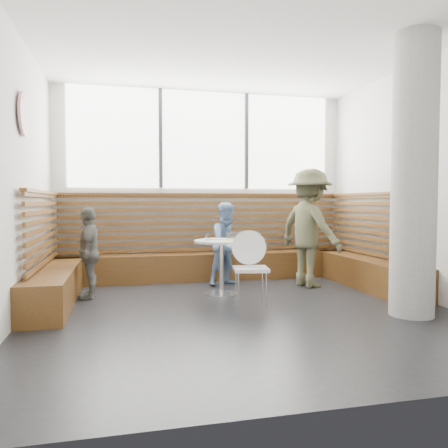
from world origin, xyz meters
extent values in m
cube|color=silver|center=(0.00, 0.00, 1.60)|extent=(5.00, 5.00, 3.20)
cube|color=black|center=(0.00, 0.00, 0.00)|extent=(5.00, 5.00, 0.01)
cube|color=white|center=(0.00, 0.00, 3.20)|extent=(5.00, 5.00, 0.01)
cube|color=white|center=(0.00, 2.48, 2.38)|extent=(4.50, 0.02, 1.65)
cube|color=#3F3F42|center=(-0.75, 2.46, 2.38)|extent=(0.06, 0.04, 1.65)
cube|color=#3F3F42|center=(0.75, 2.46, 2.38)|extent=(0.06, 0.04, 1.65)
cube|color=#4A2D12|center=(0.00, 2.25, 0.23)|extent=(5.00, 0.50, 0.45)
cube|color=#4A2D12|center=(-2.25, 1.25, 0.23)|extent=(0.50, 2.50, 0.45)
cube|color=#4A2D12|center=(2.25, 1.25, 0.23)|extent=(0.50, 2.50, 0.45)
cube|color=#503014|center=(0.00, 2.42, 0.95)|extent=(4.88, 0.08, 0.98)
cube|color=#503014|center=(-2.42, 1.25, 0.95)|extent=(0.08, 2.38, 0.98)
cube|color=#503014|center=(2.42, 1.25, 0.95)|extent=(0.08, 2.38, 0.98)
cylinder|color=gray|center=(1.85, -0.60, 1.60)|extent=(0.50, 0.50, 3.20)
cylinder|color=white|center=(-2.46, 0.40, 2.30)|extent=(0.03, 0.50, 0.50)
cylinder|color=silver|center=(-0.04, 0.98, 0.01)|extent=(0.47, 0.47, 0.03)
cylinder|color=silver|center=(-0.04, 0.98, 0.39)|extent=(0.07, 0.07, 0.74)
cylinder|color=#B7B7BA|center=(-0.04, 0.98, 0.76)|extent=(0.75, 0.75, 0.03)
cube|color=white|center=(0.18, 0.30, 0.46)|extent=(0.43, 0.41, 0.04)
cylinder|color=white|center=(0.18, 0.49, 0.72)|extent=(0.45, 0.10, 0.45)
cylinder|color=silver|center=(0.01, 0.15, 0.22)|extent=(0.02, 0.02, 0.44)
cylinder|color=silver|center=(0.36, 0.15, 0.22)|extent=(0.02, 0.02, 0.44)
cylinder|color=silver|center=(0.01, 0.46, 0.22)|extent=(0.02, 0.02, 0.44)
cylinder|color=silver|center=(0.36, 0.46, 0.22)|extent=(0.02, 0.02, 0.44)
imported|color=brown|center=(1.43, 1.29, 0.91)|extent=(1.05, 1.34, 1.82)
imported|color=#6A8CB8|center=(0.22, 1.68, 0.65)|extent=(0.75, 0.66, 1.30)
imported|color=#5E5D55|center=(-1.84, 1.21, 0.62)|extent=(0.33, 0.74, 1.24)
cylinder|color=white|center=(-0.16, 1.12, 0.78)|extent=(0.21, 0.21, 0.01)
cylinder|color=white|center=(0.01, 1.12, 0.78)|extent=(0.18, 0.18, 0.01)
cylinder|color=white|center=(-0.26, 0.93, 0.83)|extent=(0.07, 0.07, 0.11)
cylinder|color=white|center=(0.06, 0.93, 0.83)|extent=(0.07, 0.07, 0.11)
cylinder|color=white|center=(0.17, 1.03, 0.84)|extent=(0.08, 0.08, 0.12)
cube|color=#A5C64C|center=(0.01, 0.85, 0.78)|extent=(0.21, 0.17, 0.00)
camera|label=1|loc=(-1.40, -4.96, 1.31)|focal=35.00mm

